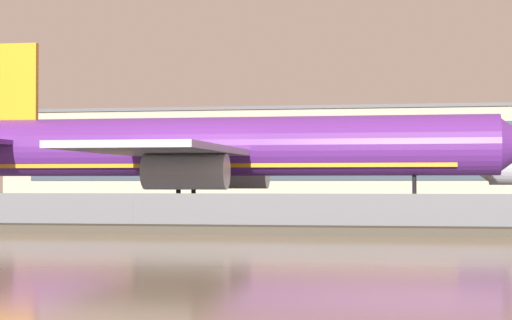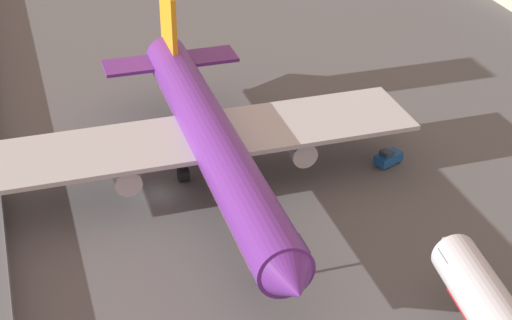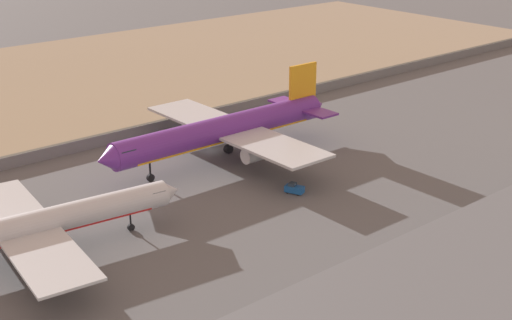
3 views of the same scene
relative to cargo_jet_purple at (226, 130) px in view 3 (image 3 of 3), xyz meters
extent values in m
plane|color=#565659|center=(-0.42, -5.83, -5.98)|extent=(500.00, 500.00, 0.00)
cube|color=#937F60|center=(-0.42, -76.83, -5.98)|extent=(320.00, 98.00, 0.01)
cube|color=#474238|center=(-0.42, -26.33, -5.73)|extent=(320.00, 3.00, 0.50)
cube|color=slate|center=(-0.42, -21.83, -4.80)|extent=(280.00, 0.08, 2.36)
cylinder|color=slate|center=(-98.42, -21.83, -4.80)|extent=(0.10, 0.10, 2.36)
cylinder|color=slate|center=(-0.42, -21.83, -4.80)|extent=(0.10, 0.10, 2.36)
cylinder|color=#602889|center=(0.75, 0.00, 0.22)|extent=(46.56, 5.18, 5.06)
cone|color=#602889|center=(25.42, 0.06, 0.22)|extent=(3.30, 4.82, 4.81)
cone|color=#602889|center=(-23.92, -0.06, 0.22)|extent=(3.30, 4.56, 4.56)
cube|color=#232D3D|center=(22.16, 0.05, 0.85)|extent=(2.79, 4.31, 1.52)
cube|color=orange|center=(0.75, 0.00, -1.17)|extent=(39.58, 4.15, 0.91)
cube|color=#B7BABF|center=(-1.61, 11.17, -0.41)|extent=(10.30, 22.37, 0.51)
cube|color=#B7BABF|center=(-1.55, -11.18, -0.41)|extent=(10.30, 22.37, 0.51)
cylinder|color=#B7BABF|center=(-0.21, 9.38, -2.06)|extent=(6.52, 2.80, 2.78)
cylinder|color=#B7BABF|center=(-0.16, -9.39, -2.06)|extent=(6.52, 2.80, 2.78)
cube|color=orange|center=(-19.73, -0.05, 5.28)|extent=(6.98, 0.62, 8.60)
cube|color=#602889|center=(-19.74, 4.05, 0.60)|extent=(4.68, 8.20, 0.40)
cube|color=#602889|center=(-19.72, -4.15, 0.60)|extent=(4.68, 8.20, 0.40)
cylinder|color=black|center=(17.04, 0.04, -3.79)|extent=(0.35, 0.35, 2.96)
cylinder|color=black|center=(17.04, 0.04, -5.27)|extent=(1.42, 0.56, 1.42)
cylinder|color=black|center=(-2.52, 2.65, -3.79)|extent=(0.40, 0.40, 2.96)
cylinder|color=black|center=(-2.52, 2.65, -5.27)|extent=(1.63, 1.14, 1.63)
cylinder|color=black|center=(-2.50, -2.66, -3.79)|extent=(0.40, 0.40, 2.96)
cylinder|color=black|center=(-2.50, -2.66, -5.27)|extent=(1.63, 1.14, 1.63)
cylinder|color=silver|center=(43.13, 13.19, -1.12)|extent=(38.92, 8.14, 3.97)
cone|color=silver|center=(22.80, 15.41, -1.12)|extent=(2.98, 4.03, 3.77)
cube|color=#232D3D|center=(25.42, 15.12, -0.62)|extent=(2.54, 3.59, 1.19)
cube|color=#B21919|center=(43.13, 13.19, -2.21)|extent=(33.06, 6.73, 0.72)
cube|color=#B7BABF|center=(44.04, 3.75, -1.61)|extent=(10.48, 19.40, 0.40)
cube|color=#B7BABF|center=(46.06, 22.22, -1.61)|extent=(10.48, 19.40, 0.40)
cylinder|color=#B7BABF|center=(43.05, 5.35, -2.90)|extent=(5.63, 2.76, 2.19)
cylinder|color=#B7BABF|center=(44.74, 20.87, -2.90)|extent=(5.63, 2.76, 2.19)
cylinder|color=black|center=(29.66, 14.66, -4.26)|extent=(0.28, 0.28, 2.32)
cylinder|color=black|center=(29.66, 14.66, -5.43)|extent=(1.15, 0.55, 1.11)
cylinder|color=black|center=(45.59, 10.83, -4.26)|extent=(0.32, 0.32, 2.32)
cylinder|color=black|center=(45.59, 10.83, -5.43)|extent=(1.37, 1.03, 1.28)
cylinder|color=black|center=(46.05, 14.97, -4.26)|extent=(0.32, 0.32, 2.32)
cylinder|color=black|center=(46.05, 14.97, -5.43)|extent=(1.37, 1.03, 1.28)
cube|color=#19519E|center=(0.94, 20.17, -5.24)|extent=(2.73, 3.57, 1.11)
cube|color=#283847|center=(1.10, 19.80, -4.43)|extent=(1.62, 1.53, 0.50)
cylinder|color=black|center=(1.96, 19.53, -5.63)|extent=(0.48, 0.73, 0.70)
cylinder|color=black|center=(0.71, 18.99, -5.63)|extent=(0.48, 0.73, 0.70)
cylinder|color=black|center=(1.18, 21.35, -5.63)|extent=(0.48, 0.73, 0.70)
cylinder|color=black|center=(-0.07, 20.82, -5.63)|extent=(0.48, 0.73, 0.70)
cube|color=#3D4C5B|center=(11.02, 59.74, 1.68)|extent=(106.58, 0.16, 8.36)
camera|label=1|loc=(19.01, -83.90, -3.03)|focal=70.00mm
camera|label=2|loc=(75.82, -18.67, 43.14)|focal=60.00mm
camera|label=3|loc=(77.33, 101.50, 43.14)|focal=50.00mm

